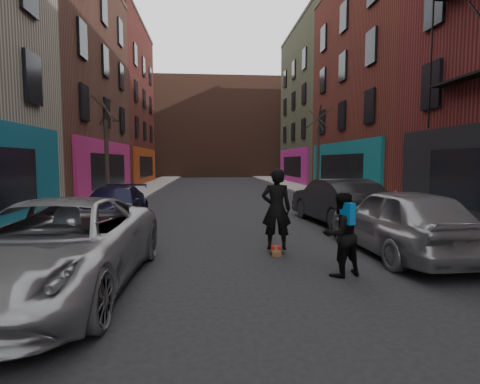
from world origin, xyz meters
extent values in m
cube|color=gray|center=(-6.25, 30.00, 0.07)|extent=(2.50, 84.00, 0.13)
cube|color=gray|center=(6.25, 30.00, 0.07)|extent=(2.50, 84.00, 0.13)
cube|color=#47281E|center=(0.00, 56.00, 7.00)|extent=(40.00, 10.00, 14.00)
imported|color=#96989E|center=(-3.89, 5.73, 0.81)|extent=(2.86, 5.89, 1.62)
imported|color=black|center=(-4.60, 12.68, 0.69)|extent=(2.00, 4.77, 1.37)
imported|color=gray|center=(3.39, 7.71, 0.84)|extent=(2.13, 4.97, 1.67)
imported|color=black|center=(3.41, 12.22, 0.83)|extent=(2.27, 5.17, 1.65)
cube|color=brown|center=(0.43, 8.12, 0.05)|extent=(0.32, 0.82, 0.10)
imported|color=black|center=(0.43, 8.12, 1.10)|extent=(0.79, 0.57, 2.00)
imported|color=black|center=(1.37, 6.18, 0.84)|extent=(0.97, 0.86, 1.67)
cube|color=#0C63B5|center=(1.43, 6.01, 1.28)|extent=(0.23, 0.33, 0.42)
camera|label=1|loc=(-1.25, -0.93, 2.29)|focal=28.00mm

